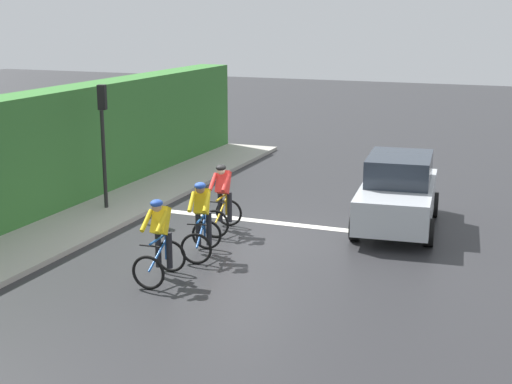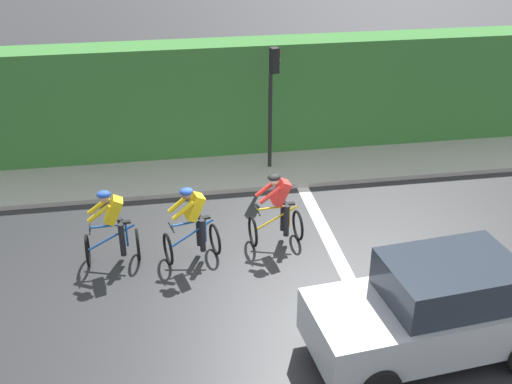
{
  "view_description": "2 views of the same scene",
  "coord_description": "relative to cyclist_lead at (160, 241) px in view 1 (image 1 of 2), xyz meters",
  "views": [
    {
      "loc": [
        -6.53,
        15.17,
        5.17
      ],
      "look_at": [
        -0.6,
        0.13,
        1.18
      ],
      "focal_mm": 51.58,
      "sensor_mm": 36.0,
      "label": 1
    },
    {
      "loc": [
        -11.02,
        2.01,
        7.38
      ],
      "look_at": [
        0.54,
        0.1,
        1.22
      ],
      "focal_mm": 43.98,
      "sensor_mm": 36.0,
      "label": 2
    }
  ],
  "objects": [
    {
      "name": "sidewalk_kerb",
      "position": [
        4.03,
        -1.11,
        -0.74
      ],
      "size": [
        2.8,
        25.77,
        0.12
      ],
      "primitive_type": "cube",
      "color": "#ADA89E",
      "rests_on": "ground"
    },
    {
      "name": "cyclist_second",
      "position": [
        -0.13,
        -1.62,
        0.0
      ],
      "size": [
        0.9,
        1.2,
        1.66
      ],
      "color": "black",
      "rests_on": "ground"
    },
    {
      "name": "car_silver",
      "position": [
        -3.62,
        -5.36,
        0.08
      ],
      "size": [
        2.2,
        4.25,
        1.76
      ],
      "color": "#B7BCC1",
      "rests_on": "ground"
    },
    {
      "name": "traffic_light_near_crossing",
      "position": [
        3.82,
        -4.02,
        1.43
      ],
      "size": [
        0.25,
        0.31,
        3.34
      ],
      "color": "black",
      "rests_on": "ground"
    },
    {
      "name": "ground_plane",
      "position": [
        -0.25,
        -3.11,
        -0.8
      ],
      "size": [
        80.0,
        80.0,
        0.0
      ],
      "primitive_type": "plane",
      "color": "#28282B"
    },
    {
      "name": "cyclist_mid",
      "position": [
        0.21,
        -3.46,
        0.0
      ],
      "size": [
        0.78,
        1.14,
        1.66
      ],
      "color": "black",
      "rests_on": "ground"
    },
    {
      "name": "cyclist_lead",
      "position": [
        0.0,
        0.0,
        0.0
      ],
      "size": [
        0.75,
        1.12,
        1.66
      ],
      "color": "black",
      "rests_on": "ground"
    },
    {
      "name": "road_marking_stop_line",
      "position": [
        -0.25,
        -4.61,
        -0.79
      ],
      "size": [
        7.0,
        0.3,
        0.01
      ],
      "primitive_type": "cube",
      "color": "silver",
      "rests_on": "ground"
    }
  ]
}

